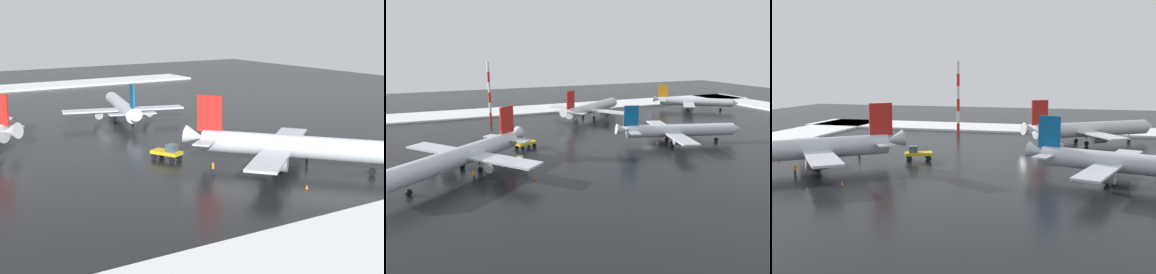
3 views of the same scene
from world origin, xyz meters
TOP-DOWN VIEW (x-y plane):
  - ground_plane at (0.00, 0.00)m, footprint 240.00×240.00m
  - snow_bank_far at (0.00, -50.00)m, footprint 152.00×16.00m
  - airplane_far_rear at (43.00, 8.76)m, footprint 27.82×25.25m
  - airplane_parked_portside at (1.00, -29.63)m, footprint 27.29×23.49m
  - airplane_distant_tail at (-3.99, 5.29)m, footprint 28.71×24.15m
  - pushback_tug at (28.94, -3.43)m, footprint 5.10×3.91m
  - ground_crew_by_nose_gear at (41.64, 12.64)m, footprint 0.36×0.36m
  - ground_crew_near_tug at (39.20, -2.39)m, footprint 0.36×0.36m
  - antenna_mast at (30.49, -34.60)m, footprint 0.70×0.70m
  - traffic_cone_near_nose at (50.91, 3.78)m, footprint 0.36×0.36m
  - traffic_cone_mid_line at (32.40, 15.76)m, footprint 0.36×0.36m

SIDE VIEW (x-z plane):
  - ground_plane at x=0.00m, z-range 0.00..0.00m
  - snow_bank_far at x=0.00m, z-range 0.00..0.49m
  - traffic_cone_near_nose at x=50.91m, z-range 0.00..0.55m
  - traffic_cone_mid_line at x=32.40m, z-range 0.00..0.55m
  - ground_crew_by_nose_gear at x=41.64m, z-range 0.12..1.83m
  - ground_crew_near_tug at x=39.20m, z-range 0.12..1.83m
  - pushback_tug at x=28.94m, z-range 0.03..2.53m
  - airplane_distant_tail at x=-3.99m, z-range -1.47..7.21m
  - airplane_parked_portside at x=1.00m, z-range -1.58..7.76m
  - airplane_far_rear at x=43.00m, z-range -1.69..8.26m
  - antenna_mast at x=30.49m, z-range 0.00..17.20m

